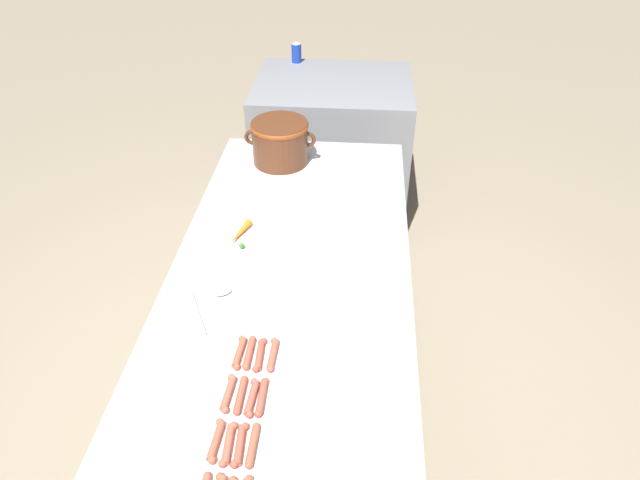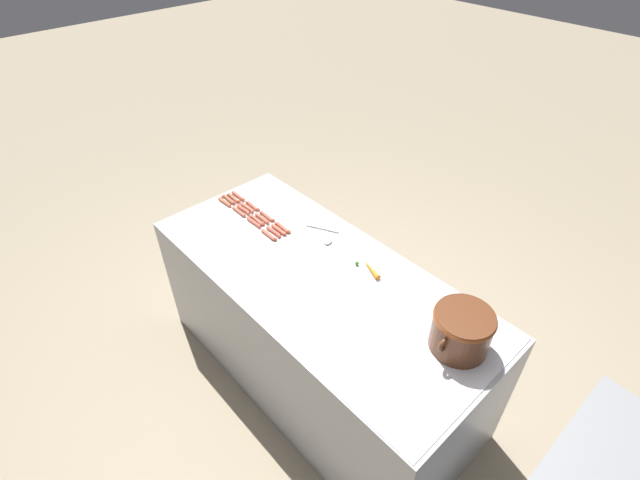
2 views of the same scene
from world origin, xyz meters
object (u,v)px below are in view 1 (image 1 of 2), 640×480
Objects in this scene: back_cabinet at (333,151)px; hot_dog_11 at (260,355)px; carrot at (240,234)px; hot_dog_1 at (216,441)px; hot_dog_10 at (252,398)px; hot_dog_3 at (239,352)px; hot_dog_5 at (228,444)px; hot_dog_14 at (262,397)px; soda_can at (296,53)px; hot_dog_13 at (253,445)px; hot_dog_2 at (228,393)px; serving_spoon at (215,298)px; hot_dog_7 at (249,353)px; hot_dog_6 at (241,395)px; bean_pot at (280,140)px; hot_dog_15 at (272,354)px; hot_dog_9 at (240,445)px.

back_cabinet is 7.09× the size of hot_dog_11.
hot_dog_11 is 0.66m from carrot.
hot_dog_1 is 0.17m from hot_dog_10.
hot_dog_5 is at bearing -84.02° from hot_dog_3.
soda_can reaches higher than hot_dog_14.
carrot is at bearing 103.29° from hot_dog_13.
hot_dog_13 is at bearing -83.84° from hot_dog_11.
hot_dog_3 is 1.12× the size of soda_can.
hot_dog_10 is (0.04, 0.16, 0.00)m from hot_dog_5.
hot_dog_1 is at bearing -102.35° from hot_dog_11.
hot_dog_1 and hot_dog_10 have the same top height.
hot_dog_2 is 0.55× the size of serving_spoon.
hot_dog_7 is 2.54m from soda_can.
soda_can is at bearing 92.20° from hot_dog_2.
hot_dog_6 is at bearing -101.00° from hot_dog_11.
hot_dog_3 is at bearing -78.89° from carrot.
hot_dog_5 is (0.04, -0.01, 0.00)m from hot_dog_1.
hot_dog_3 is 0.64m from carrot.
hot_dog_6 is 1.13× the size of soda_can.
back_cabinet is 2.57m from hot_dog_13.
hot_dog_10 is at bearing -85.60° from bean_pot.
carrot reaches higher than hot_dog_5.
bean_pot is (-0.14, 1.27, 0.11)m from hot_dog_15.
bean_pot reaches higher than hot_dog_10.
hot_dog_11 is 1.00× the size of hot_dog_15.
hot_dog_6 is 1.00× the size of hot_dog_13.
hot_dog_2 is 0.17m from hot_dog_5.
hot_dog_15 is at bearing -45.19° from serving_spoon.
hot_dog_10 is 0.79× the size of carrot.
bean_pot is 2.83× the size of soda_can.
carrot reaches higher than hot_dog_11.
hot_dog_1 is 0.19m from hot_dog_14.
hot_dog_5 is 0.33m from hot_dog_7.
hot_dog_11 reaches higher than serving_spoon.
back_cabinet is at bearing 77.64° from bean_pot.
hot_dog_1 is at bearing 176.92° from hot_dog_13.
soda_can is at bearing 92.08° from hot_dog_1.
bean_pot reaches higher than hot_dog_5.
hot_dog_5 is at bearing -87.21° from soda_can.
hot_dog_1 is 0.16m from hot_dog_6.
carrot reaches higher than hot_dog_2.
hot_dog_14 is at bearing -1.42° from hot_dog_6.
hot_dog_2 is at bearing -94.07° from back_cabinet.
hot_dog_10 is 0.17m from hot_dog_15.
carrot reaches higher than hot_dog_9.
serving_spoon is at bearing 103.66° from hot_dog_1.
hot_dog_7 is at bearing 91.47° from hot_dog_6.
hot_dog_2 and hot_dog_10 have the same top height.
hot_dog_3 and hot_dog_9 have the same top height.
hot_dog_9 is 0.33m from hot_dog_15.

